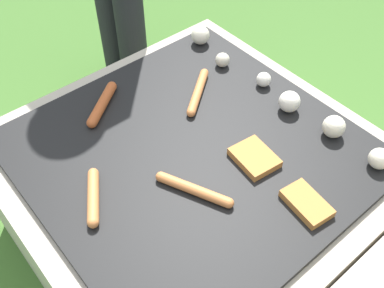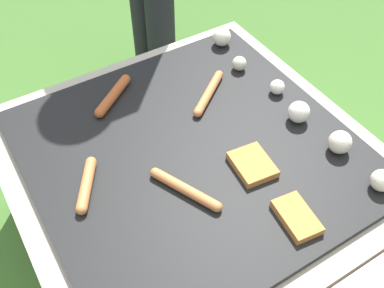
# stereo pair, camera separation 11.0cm
# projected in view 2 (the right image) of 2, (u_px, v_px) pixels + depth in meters

# --- Properties ---
(ground_plane) EXTENTS (14.00, 14.00, 0.00)m
(ground_plane) POSITION_uv_depth(u_px,v_px,m) (192.00, 241.00, 1.45)
(ground_plane) COLOR #3D6628
(grill) EXTENTS (0.88, 0.88, 0.44)m
(grill) POSITION_uv_depth(u_px,v_px,m) (192.00, 201.00, 1.29)
(grill) COLOR #A89E8C
(grill) RESTS_ON ground_plane
(sausage_front_center) EXTENTS (0.18, 0.09, 0.02)m
(sausage_front_center) POSITION_uv_depth(u_px,v_px,m) (185.00, 189.00, 1.02)
(sausage_front_center) COLOR #C6753D
(sausage_front_center) RESTS_ON grill
(sausage_back_center) EXTENTS (0.12, 0.15, 0.03)m
(sausage_back_center) POSITION_uv_depth(u_px,v_px,m) (113.00, 96.00, 1.24)
(sausage_back_center) COLOR #A34C23
(sausage_back_center) RESTS_ON grill
(sausage_front_right) EXTENTS (0.13, 0.16, 0.02)m
(sausage_front_right) POSITION_uv_depth(u_px,v_px,m) (209.00, 93.00, 1.25)
(sausage_front_right) COLOR #C6753D
(sausage_front_right) RESTS_ON grill
(sausage_mid_right) EXTENTS (0.14, 0.10, 0.03)m
(sausage_mid_right) POSITION_uv_depth(u_px,v_px,m) (87.00, 185.00, 1.03)
(sausage_mid_right) COLOR #C6753D
(sausage_mid_right) RESTS_ON grill
(bread_slice_left) EXTENTS (0.12, 0.08, 0.02)m
(bread_slice_left) POSITION_uv_depth(u_px,v_px,m) (297.00, 217.00, 0.97)
(bread_slice_left) COLOR #B27033
(bread_slice_left) RESTS_ON grill
(bread_slice_right) EXTENTS (0.12, 0.10, 0.02)m
(bread_slice_right) POSITION_uv_depth(u_px,v_px,m) (252.00, 165.00, 1.07)
(bread_slice_right) COLOR #B27033
(bread_slice_right) RESTS_ON grill
(mushroom_row) EXTENTS (0.71, 0.08, 0.06)m
(mushroom_row) POSITION_uv_depth(u_px,v_px,m) (291.00, 102.00, 1.20)
(mushroom_row) COLOR beige
(mushroom_row) RESTS_ON grill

